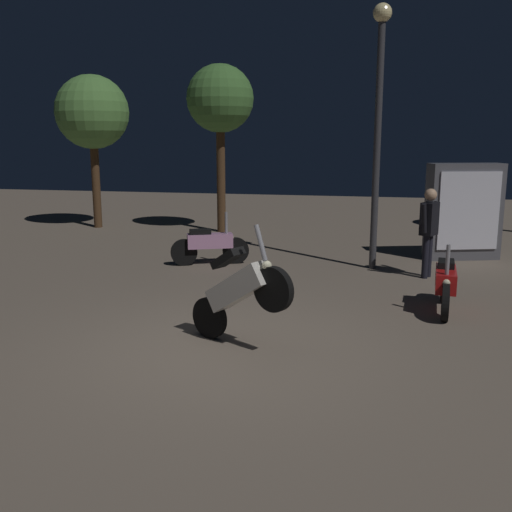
{
  "coord_description": "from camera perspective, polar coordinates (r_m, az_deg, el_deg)",
  "views": [
    {
      "loc": [
        1.92,
        -6.89,
        2.68
      ],
      "look_at": [
        0.21,
        1.13,
        1.0
      ],
      "focal_mm": 41.26,
      "sensor_mm": 36.0,
      "label": 1
    }
  ],
  "objects": [
    {
      "name": "motorcycle_red_parked_left",
      "position": [
        9.58,
        17.88,
        -2.53
      ],
      "size": [
        0.38,
        1.66,
        1.11
      ],
      "rotation": [
        0.0,
        0.0,
        4.63
      ],
      "color": "black",
      "rests_on": "ground_plane"
    },
    {
      "name": "kiosk_billboard",
      "position": [
        13.69,
        19.49,
        4.08
      ],
      "size": [
        1.68,
        0.95,
        2.1
      ],
      "rotation": [
        0.0,
        0.0,
        3.44
      ],
      "color": "#595960",
      "rests_on": "ground_plane"
    },
    {
      "name": "ground_plane",
      "position": [
        7.64,
        -3.34,
        -8.98
      ],
      "size": [
        40.0,
        40.0,
        0.0
      ],
      "primitive_type": "plane",
      "color": "#756656"
    },
    {
      "name": "motorcycle_white_foreground",
      "position": [
        7.48,
        -1.63,
        -3.41
      ],
      "size": [
        1.5,
        0.88,
        1.63
      ],
      "rotation": [
        0.0,
        0.0,
        -0.5
      ],
      "color": "black",
      "rests_on": "ground_plane"
    },
    {
      "name": "tree_right_bg",
      "position": [
        16.64,
        -3.5,
        14.81
      ],
      "size": [
        1.84,
        1.84,
        4.61
      ],
      "color": "#4C331E",
      "rests_on": "ground_plane"
    },
    {
      "name": "motorcycle_pink_parked_right",
      "position": [
        12.45,
        -4.51,
        1.16
      ],
      "size": [
        1.57,
        0.74,
        1.11
      ],
      "rotation": [
        0.0,
        0.0,
        0.4
      ],
      "color": "black",
      "rests_on": "ground_plane"
    },
    {
      "name": "person_rider_beside",
      "position": [
        11.63,
        16.42,
        2.92
      ],
      "size": [
        0.39,
        0.63,
        1.71
      ],
      "rotation": [
        0.0,
        0.0,
        2.66
      ],
      "color": "black",
      "rests_on": "ground_plane"
    },
    {
      "name": "streetlamp_near",
      "position": [
        12.08,
        11.81,
        14.07
      ],
      "size": [
        0.36,
        0.36,
        5.15
      ],
      "color": "#38383D",
      "rests_on": "ground_plane"
    },
    {
      "name": "tree_left_bg",
      "position": [
        18.05,
        -15.6,
        13.2
      ],
      "size": [
        2.11,
        2.11,
        4.41
      ],
      "color": "#4C331E",
      "rests_on": "ground_plane"
    }
  ]
}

